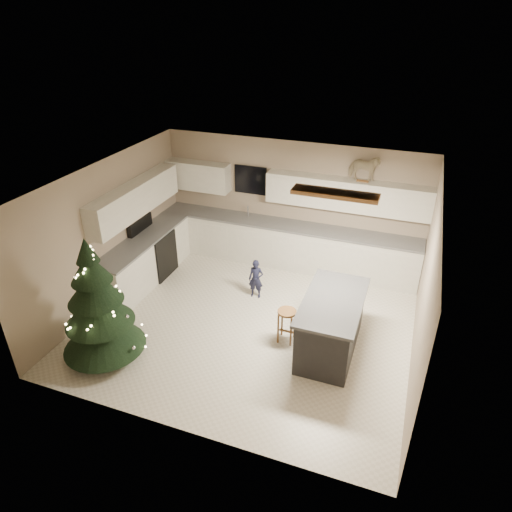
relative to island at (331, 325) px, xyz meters
The scene contains 8 objects.
ground_plane 1.57m from the island, behind, with size 5.50×5.50×0.00m, color beige.
room_shell 1.94m from the island, behind, with size 5.52×5.02×2.61m.
cabinetry 3.04m from the island, 142.05° to the left, with size 5.50×3.20×2.00m.
island is the anchor object (origin of this frame).
bar_stool 0.72m from the island, behind, with size 0.31×0.31×0.59m.
christmas_tree 3.60m from the island, 157.22° to the right, with size 1.31×1.27×2.10m.
toddler 1.93m from the island, 148.33° to the left, with size 0.28×0.18×0.77m, color black.
rocking_horse 3.10m from the island, 91.31° to the left, with size 0.59×0.28×0.51m.
Camera 1 is at (2.35, -6.06, 4.94)m, focal length 32.00 mm.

